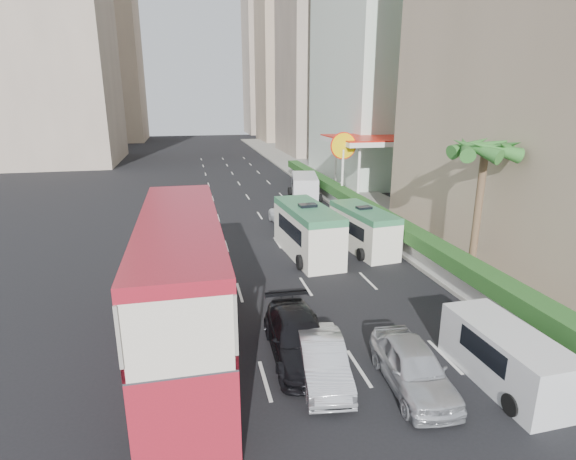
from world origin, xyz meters
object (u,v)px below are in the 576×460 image
object	(u,v)px
minibus_far	(363,229)
double_decker_bus	(183,290)
car_silver_lane_b	(411,387)
car_silver_lane_a	(322,378)
minibus_near	(307,231)
panel_van_far	(305,187)
shell_station	(368,168)
van_asset	(288,225)
car_black	(298,355)
panel_van_near	(505,357)
palm_tree	(477,214)

from	to	relation	value
minibus_far	double_decker_bus	bearing A→B (deg)	-143.20
double_decker_bus	car_silver_lane_b	bearing A→B (deg)	-25.80
car_silver_lane_a	car_silver_lane_b	distance (m)	2.82
car_silver_lane_b	minibus_near	bearing A→B (deg)	94.45
double_decker_bus	panel_van_far	size ratio (longest dim) A/B	2.06
minibus_far	shell_station	bearing A→B (deg)	60.60
double_decker_bus	minibus_far	xyz separation A→B (m)	(10.35, 9.71, -1.28)
van_asset	minibus_near	bearing A→B (deg)	-96.17
double_decker_bus	shell_station	world-z (taller)	shell_station
panel_van_far	shell_station	bearing A→B (deg)	0.12
van_asset	minibus_far	distance (m)	6.99
minibus_near	car_black	bearing A→B (deg)	-110.93
van_asset	panel_van_near	xyz separation A→B (m)	(2.67, -19.48, 0.90)
double_decker_bus	minibus_far	size ratio (longest dim) A/B	1.96
palm_tree	panel_van_near	bearing A→B (deg)	-117.42
double_decker_bus	van_asset	world-z (taller)	double_decker_bus
van_asset	panel_van_near	size ratio (longest dim) A/B	0.96
car_black	van_asset	bearing A→B (deg)	80.60
car_silver_lane_b	van_asset	distance (m)	19.11
minibus_far	shell_station	xyz separation A→B (m)	(5.65, 13.29, 1.50)
van_asset	panel_van_far	bearing A→B (deg)	64.46
minibus_far	palm_tree	distance (m)	7.01
panel_van_far	palm_tree	xyz separation A→B (m)	(3.29, -20.11, 2.31)
double_decker_bus	car_black	distance (m)	4.64
minibus_near	palm_tree	distance (m)	9.02
panel_van_far	shell_station	distance (m)	5.84
minibus_far	car_silver_lane_a	bearing A→B (deg)	-123.45
minibus_near	shell_station	size ratio (longest dim) A/B	0.81
van_asset	panel_van_near	bearing A→B (deg)	-85.64
palm_tree	shell_station	size ratio (longest dim) A/B	0.80
car_silver_lane_b	minibus_near	distance (m)	12.79
car_black	panel_van_near	size ratio (longest dim) A/B	1.10
double_decker_bus	palm_tree	xyz separation A→B (m)	(13.80, 4.00, 0.85)
car_silver_lane_a	panel_van_near	xyz separation A→B (m)	(5.58, -1.43, 0.90)
car_black	car_silver_lane_b	bearing A→B (deg)	-37.70
double_decker_bus	car_black	world-z (taller)	double_decker_bus
panel_van_far	palm_tree	bearing A→B (deg)	-69.19
car_silver_lane_a	minibus_far	size ratio (longest dim) A/B	0.71
panel_van_near	shell_station	distance (m)	27.45
car_black	panel_van_near	world-z (taller)	panel_van_near
car_silver_lane_b	shell_station	world-z (taller)	shell_station
van_asset	palm_tree	distance (m)	13.96
palm_tree	panel_van_far	bearing A→B (deg)	99.28
car_black	double_decker_bus	bearing A→B (deg)	170.26
car_black	palm_tree	distance (m)	11.58
car_black	minibus_near	xyz separation A→B (m)	(3.03, 10.19, 1.43)
car_silver_lane_a	car_black	xyz separation A→B (m)	(-0.43, 1.46, 0.00)
car_silver_lane_b	minibus_near	size ratio (longest dim) A/B	0.66
van_asset	panel_van_far	distance (m)	9.03
shell_station	double_decker_bus	bearing A→B (deg)	-124.82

